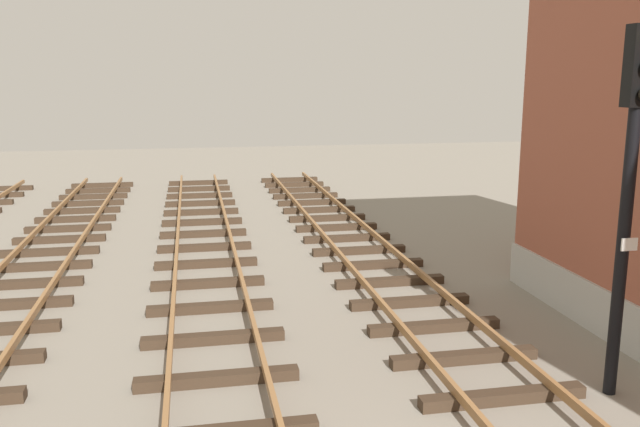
% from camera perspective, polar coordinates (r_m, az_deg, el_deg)
% --- Properties ---
extents(signal_mast, '(0.36, 0.40, 5.30)m').
position_cam_1_polar(signal_mast, '(10.20, 25.02, 3.32)').
color(signal_mast, black).
rests_on(signal_mast, ground).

